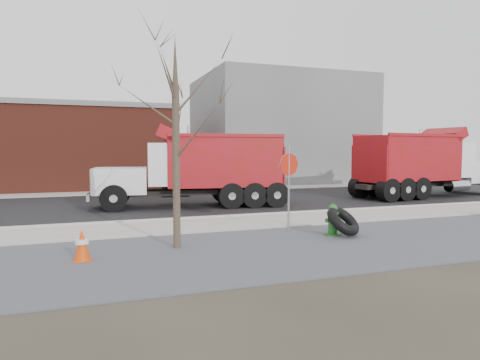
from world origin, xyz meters
name	(u,v)px	position (x,y,z in m)	size (l,w,h in m)	color
ground	(258,224)	(0.00, 0.00, 0.00)	(120.00, 120.00, 0.00)	#383328
gravel_verge	(310,246)	(0.00, -3.50, 0.01)	(60.00, 5.00, 0.03)	slate
sidewalk	(255,222)	(0.00, 0.25, 0.03)	(60.00, 2.50, 0.06)	#9E9B93
curb	(242,216)	(0.00, 1.55, 0.06)	(60.00, 0.15, 0.11)	#9E9B93
road	(208,202)	(0.00, 6.30, 0.01)	(60.00, 9.40, 0.02)	black
far_sidewalk	(182,191)	(0.00, 12.00, 0.03)	(60.00, 2.00, 0.06)	#9E9B93
building_grey	(279,130)	(9.00, 18.00, 4.00)	(12.00, 10.00, 8.00)	gray
building_brick	(6,147)	(-10.00, 17.00, 2.65)	(20.20, 8.20, 5.30)	maroon
bare_tree	(176,114)	(-3.20, -2.60, 3.30)	(3.20, 3.20, 5.20)	#382D23
fire_hydrant	(333,221)	(1.27, -2.52, 0.42)	(0.52, 0.51, 0.92)	#2A6426
truck_tire	(343,221)	(1.46, -2.75, 0.45)	(1.38, 1.36, 0.89)	black
stop_sign	(289,173)	(0.31, -1.65, 1.76)	(0.68, 0.21, 2.56)	gray
traffic_cone_near	(82,245)	(-5.39, -3.14, 0.36)	(0.38, 0.38, 0.72)	#E44007
dump_truck_red_a	(423,162)	(11.13, 4.75, 1.81)	(8.91, 3.31, 3.56)	black
dump_truck_red_b	(200,166)	(-0.73, 4.90, 1.74)	(8.17, 3.33, 3.42)	black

